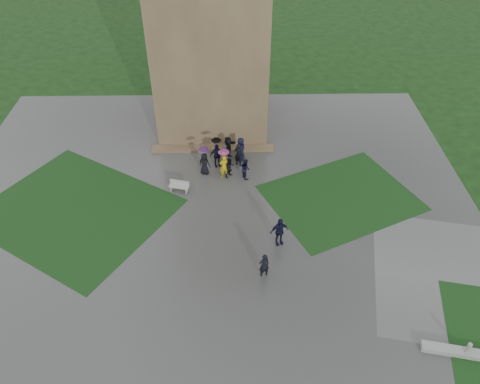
{
  "coord_description": "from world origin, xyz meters",
  "views": [
    {
      "loc": [
        1.56,
        -17.95,
        19.9
      ],
      "look_at": [
        1.91,
        4.28,
        1.2
      ],
      "focal_mm": 35.0,
      "sensor_mm": 36.0,
      "label": 1
    }
  ],
  "objects_px": {
    "tower": "(210,6)",
    "pedestrian_near": "(264,265)",
    "bench": "(179,186)",
    "pedestrian_mid": "(279,231)"
  },
  "relations": [
    {
      "from": "tower",
      "to": "pedestrian_near",
      "type": "bearing_deg",
      "value": -79.24
    },
    {
      "from": "pedestrian_mid",
      "to": "pedestrian_near",
      "type": "height_order",
      "value": "pedestrian_mid"
    },
    {
      "from": "bench",
      "to": "pedestrian_near",
      "type": "distance_m",
      "value": 8.94
    },
    {
      "from": "bench",
      "to": "pedestrian_mid",
      "type": "bearing_deg",
      "value": -24.85
    },
    {
      "from": "tower",
      "to": "bench",
      "type": "bearing_deg",
      "value": -102.81
    },
    {
      "from": "tower",
      "to": "pedestrian_mid",
      "type": "height_order",
      "value": "tower"
    },
    {
      "from": "bench",
      "to": "pedestrian_near",
      "type": "relative_size",
      "value": 0.86
    },
    {
      "from": "tower",
      "to": "pedestrian_mid",
      "type": "relative_size",
      "value": 9.51
    },
    {
      "from": "tower",
      "to": "bench",
      "type": "height_order",
      "value": "tower"
    },
    {
      "from": "tower",
      "to": "pedestrian_mid",
      "type": "xyz_separation_m",
      "value": [
        4.11,
        -13.98,
        -8.03
      ]
    }
  ]
}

